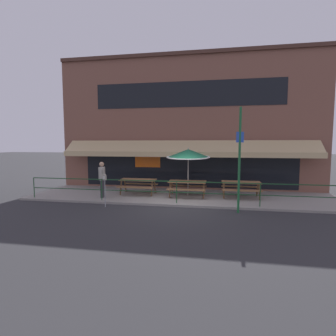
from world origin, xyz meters
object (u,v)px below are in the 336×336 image
at_px(street_sign_pole, 239,159).
at_px(picnic_table_left, 138,182).
at_px(picnic_table_centre, 187,184).
at_px(patio_umbrella_centre, 188,154).
at_px(parking_meter_near, 105,180).
at_px(pedestrian_walking, 102,178).
at_px(picnic_table_right, 241,185).

bearing_deg(street_sign_pole, picnic_table_left, 153.10).
distance_m(picnic_table_centre, patio_umbrella_centre, 1.51).
height_order(picnic_table_centre, parking_meter_near, parking_meter_near).
height_order(picnic_table_left, pedestrian_walking, pedestrian_walking).
height_order(picnic_table_right, parking_meter_near, parking_meter_near).
xyz_separation_m(picnic_table_centre, patio_umbrella_centre, (0.00, 0.33, 1.47)).
distance_m(picnic_table_left, parking_meter_near, 2.62).
distance_m(picnic_table_left, street_sign_pole, 5.51).
relative_size(patio_umbrella_centre, street_sign_pole, 0.59).
relative_size(picnic_table_right, street_sign_pole, 0.44).
height_order(patio_umbrella_centre, parking_meter_near, patio_umbrella_centre).
relative_size(picnic_table_centre, picnic_table_right, 1.00).
bearing_deg(pedestrian_walking, picnic_table_left, 36.98).
bearing_deg(picnic_table_centre, street_sign_pole, -45.01).
xyz_separation_m(pedestrian_walking, parking_meter_near, (0.76, -1.40, 0.09)).
bearing_deg(picnic_table_right, picnic_table_centre, -174.65).
relative_size(patio_umbrella_centre, parking_meter_near, 1.67).
height_order(picnic_table_centre, street_sign_pole, street_sign_pole).
bearing_deg(picnic_table_left, picnic_table_centre, -4.34).
relative_size(picnic_table_left, patio_umbrella_centre, 0.76).
height_order(picnic_table_right, pedestrian_walking, pedestrian_walking).
relative_size(pedestrian_walking, parking_meter_near, 1.20).
bearing_deg(picnic_table_right, patio_umbrella_centre, 177.86).
bearing_deg(picnic_table_right, picnic_table_left, -179.49).
height_order(picnic_table_left, picnic_table_right, same).
distance_m(patio_umbrella_centre, parking_meter_near, 4.29).
height_order(picnic_table_left, parking_meter_near, parking_meter_near).
xyz_separation_m(picnic_table_right, parking_meter_near, (-5.77, -2.54, 0.44)).
distance_m(picnic_table_left, picnic_table_centre, 2.55).
xyz_separation_m(patio_umbrella_centre, pedestrian_walking, (-3.99, -1.23, -1.12)).
relative_size(pedestrian_walking, street_sign_pole, 0.42).
bearing_deg(picnic_table_centre, picnic_table_left, 175.66).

